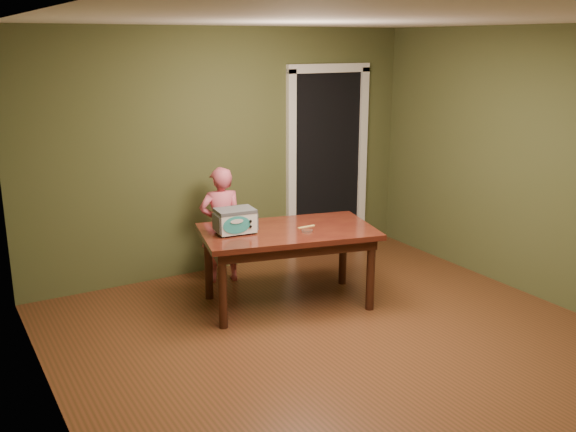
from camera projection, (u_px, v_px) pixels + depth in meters
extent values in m
plane|color=brown|center=(361.00, 357.00, 5.14)|extent=(5.00, 5.00, 0.00)
cube|color=#464C28|center=(226.00, 152.00, 6.88)|extent=(4.50, 0.02, 2.60)
cube|color=#464C28|center=(54.00, 246.00, 3.71)|extent=(0.02, 5.00, 2.60)
cube|color=#464C28|center=(563.00, 170.00, 5.89)|extent=(0.02, 5.00, 2.60)
cube|color=white|center=(373.00, 18.00, 4.46)|extent=(4.50, 5.00, 0.02)
cube|color=black|center=(313.00, 159.00, 7.83)|extent=(0.90, 0.60, 2.10)
cube|color=black|center=(327.00, 163.00, 7.57)|extent=(0.90, 0.02, 2.10)
cube|color=white|center=(291.00, 168.00, 7.31)|extent=(0.10, 0.06, 2.20)
cube|color=white|center=(362.00, 160.00, 7.80)|extent=(0.10, 0.06, 2.20)
cube|color=white|center=(329.00, 68.00, 7.27)|extent=(1.10, 0.06, 0.10)
cube|color=#3C130D|center=(288.00, 232.00, 6.00)|extent=(1.76, 1.25, 0.05)
cube|color=black|center=(288.00, 239.00, 6.02)|extent=(1.62, 1.10, 0.10)
cylinder|color=black|center=(223.00, 291.00, 5.58)|extent=(0.08, 0.08, 0.70)
cylinder|color=black|center=(209.00, 265.00, 6.22)|extent=(0.08, 0.08, 0.70)
cylinder|color=black|center=(371.00, 274.00, 5.97)|extent=(0.08, 0.08, 0.70)
cylinder|color=black|center=(343.00, 251.00, 6.61)|extent=(0.08, 0.08, 0.70)
cylinder|color=#4C4F54|center=(224.00, 237.00, 5.73)|extent=(0.02, 0.02, 0.01)
cylinder|color=#4C4F54|center=(218.00, 231.00, 5.89)|extent=(0.02, 0.02, 0.01)
cylinder|color=#4C4F54|center=(253.00, 233.00, 5.84)|extent=(0.02, 0.02, 0.01)
cylinder|color=#4C4F54|center=(246.00, 228.00, 6.01)|extent=(0.02, 0.02, 0.01)
cube|color=silver|center=(235.00, 221.00, 5.84)|extent=(0.36, 0.28, 0.19)
cube|color=#4C4F54|center=(235.00, 210.00, 5.81)|extent=(0.37, 0.28, 0.03)
cube|color=#4C4F54|center=(217.00, 223.00, 5.77)|extent=(0.04, 0.22, 0.15)
cube|color=#4C4F54|center=(253.00, 219.00, 5.91)|extent=(0.04, 0.22, 0.15)
ellipsoid|color=teal|center=(237.00, 225.00, 5.72)|extent=(0.26, 0.03, 0.16)
cylinder|color=black|center=(251.00, 221.00, 5.77)|extent=(0.02, 0.01, 0.02)
cylinder|color=black|center=(251.00, 226.00, 5.78)|extent=(0.02, 0.01, 0.02)
cylinder|color=silver|center=(307.00, 231.00, 5.89)|extent=(0.10, 0.10, 0.02)
cylinder|color=#462217|center=(307.00, 230.00, 5.89)|extent=(0.09, 0.09, 0.01)
cube|color=#DCBF5F|center=(306.00, 227.00, 6.05)|extent=(0.18, 0.03, 0.01)
imported|color=#E15C71|center=(221.00, 225.00, 6.62)|extent=(0.50, 0.38, 1.22)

